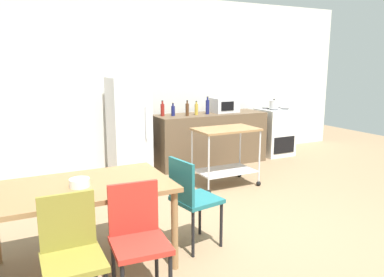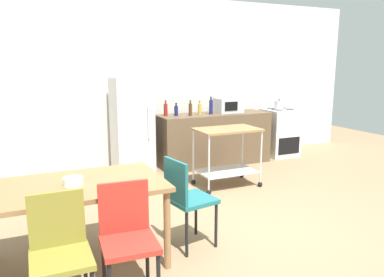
{
  "view_description": "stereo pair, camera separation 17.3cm",
  "coord_description": "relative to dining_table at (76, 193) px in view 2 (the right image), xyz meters",
  "views": [
    {
      "loc": [
        -2.31,
        -3.07,
        1.76
      ],
      "look_at": [
        -0.16,
        1.2,
        0.8
      ],
      "focal_mm": 34.93,
      "sensor_mm": 36.0,
      "label": 1
    },
    {
      "loc": [
        -2.15,
        -3.14,
        1.76
      ],
      "look_at": [
        -0.16,
        1.2,
        0.8
      ],
      "focal_mm": 34.93,
      "sensor_mm": 36.0,
      "label": 2
    }
  ],
  "objects": [
    {
      "name": "ground_plane",
      "position": [
        1.79,
        -0.05,
        -0.67
      ],
      "size": [
        12.0,
        12.0,
        0.0
      ],
      "primitive_type": "plane",
      "color": "#8C7051"
    },
    {
      "name": "back_wall",
      "position": [
        1.79,
        3.15,
        0.78
      ],
      "size": [
        8.4,
        0.12,
        2.9
      ],
      "primitive_type": "cube",
      "color": "silver",
      "rests_on": "ground_plane"
    },
    {
      "name": "kitchen_counter",
      "position": [
        2.69,
        2.55,
        -0.22
      ],
      "size": [
        2.0,
        0.64,
        0.9
      ],
      "primitive_type": "cube",
      "color": "brown",
      "rests_on": "ground_plane"
    },
    {
      "name": "dining_table",
      "position": [
        0.0,
        0.0,
        0.0
      ],
      "size": [
        1.5,
        0.9,
        0.75
      ],
      "color": "olive",
      "rests_on": "ground_plane"
    },
    {
      "name": "chair_olive",
      "position": [
        -0.2,
        -0.69,
        -0.15
      ],
      "size": [
        0.4,
        0.4,
        0.89
      ],
      "rotation": [
        0.0,
        0.0,
        -0.01
      ],
      "color": "olive",
      "rests_on": "ground_plane"
    },
    {
      "name": "chair_teal",
      "position": [
        0.99,
        -0.1,
        -0.15
      ],
      "size": [
        0.46,
        0.46,
        0.89
      ],
      "rotation": [
        0.0,
        0.0,
        1.74
      ],
      "color": "#1E666B",
      "rests_on": "ground_plane"
    },
    {
      "name": "chair_red",
      "position": [
        0.27,
        -0.66,
        -0.15
      ],
      "size": [
        0.43,
        0.43,
        0.89
      ],
      "rotation": [
        0.0,
        0.0,
        -0.08
      ],
      "color": "#B72D23",
      "rests_on": "ground_plane"
    },
    {
      "name": "stove_oven",
      "position": [
        4.14,
        2.56,
        -0.22
      ],
      "size": [
        0.6,
        0.61,
        0.92
      ],
      "color": "white",
      "rests_on": "ground_plane"
    },
    {
      "name": "refrigerator",
      "position": [
        1.24,
        2.65,
        0.1
      ],
      "size": [
        0.6,
        0.63,
        1.55
      ],
      "color": "silver",
      "rests_on": "ground_plane"
    },
    {
      "name": "kitchen_cart",
      "position": [
        2.28,
        1.36,
        -0.1
      ],
      "size": [
        0.91,
        0.57,
        0.85
      ],
      "color": "olive",
      "rests_on": "ground_plane"
    },
    {
      "name": "bottle_sesame_oil",
      "position": [
        1.82,
        2.63,
        0.34
      ],
      "size": [
        0.06,
        0.06,
        0.26
      ],
      "color": "maroon",
      "rests_on": "kitchen_counter"
    },
    {
      "name": "bottle_soda",
      "position": [
        1.99,
        2.57,
        0.32
      ],
      "size": [
        0.06,
        0.06,
        0.22
      ],
      "color": "navy",
      "rests_on": "kitchen_counter"
    },
    {
      "name": "bottle_vinegar",
      "position": [
        2.2,
        2.47,
        0.34
      ],
      "size": [
        0.06,
        0.06,
        0.26
      ],
      "color": "#4C2D19",
      "rests_on": "kitchen_counter"
    },
    {
      "name": "bottle_sparkling_water",
      "position": [
        2.39,
        2.51,
        0.33
      ],
      "size": [
        0.06,
        0.06,
        0.24
      ],
      "color": "gold",
      "rests_on": "kitchen_counter"
    },
    {
      "name": "bottle_olive_oil",
      "position": [
        2.61,
        2.51,
        0.36
      ],
      "size": [
        0.06,
        0.06,
        0.3
      ],
      "color": "navy",
      "rests_on": "kitchen_counter"
    },
    {
      "name": "microwave",
      "position": [
        3.0,
        2.58,
        0.36
      ],
      "size": [
        0.46,
        0.35,
        0.26
      ],
      "color": "silver",
      "rests_on": "kitchen_counter"
    },
    {
      "name": "fruit_bowl",
      "position": [
        -0.02,
        -0.04,
        0.11
      ],
      "size": [
        0.17,
        0.17,
        0.07
      ],
      "primitive_type": "cylinder",
      "color": "white",
      "rests_on": "dining_table"
    },
    {
      "name": "kettle",
      "position": [
        4.02,
        2.47,
        0.33
      ],
      "size": [
        0.24,
        0.17,
        0.19
      ],
      "color": "silver",
      "rests_on": "stove_oven"
    }
  ]
}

